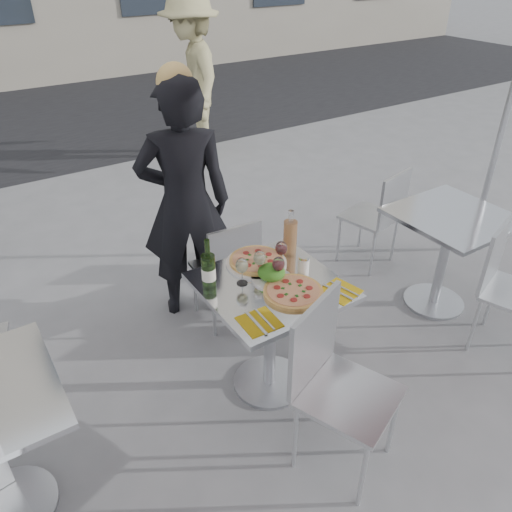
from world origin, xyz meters
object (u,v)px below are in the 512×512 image
pedestrian_b (193,78)px  napkin_right (340,291)px  main_table (270,315)px  wineglass_red_a (278,265)px  side_chair_rfar (380,211)px  napkin_left (259,322)px  chair_near (333,375)px  sugar_shaker (303,264)px  woman_diner (185,204)px  pizza_near (293,292)px  wineglass_white_b (259,259)px  wineglass_red_b (281,249)px  pizza_far (256,261)px  side_table_right (447,241)px  wine_bottle (208,270)px  wineglass_white_a (242,266)px  salad_plate (271,274)px  side_chair_rnear (507,280)px  carafe (290,237)px  chair_far (229,265)px

pedestrian_b → napkin_right: pedestrian_b is taller
main_table → wineglass_red_a: bearing=-2.6°
side_chair_rfar → pedestrian_b: 3.17m
napkin_left → napkin_right: size_ratio=0.93×
chair_near → sugar_shaker: size_ratio=8.77×
woman_diner → pizza_near: (0.09, -1.08, -0.09)m
wineglass_white_b → wineglass_red_b: size_ratio=1.00×
pedestrian_b → pizza_near: size_ratio=5.97×
pizza_far → pedestrian_b: bearing=68.6°
main_table → side_table_right: bearing=0.0°
chair_near → napkin_left: 0.43m
wineglass_white_b → wine_bottle: bearing=169.8°
side_table_right → wineglass_white_a: (-1.63, 0.09, 0.32)m
woman_diner → salad_plate: woman_diner is taller
side_chair_rnear → wine_bottle: wine_bottle is taller
wineglass_white_b → woman_diner: bearing=92.3°
carafe → wineglass_red_a: 0.29m
pizza_far → wineglass_red_a: (-0.00, -0.22, 0.09)m
chair_near → pizza_far: (0.06, 0.77, 0.21)m
pizza_far → wineglass_white_b: (-0.05, -0.11, 0.09)m
sugar_shaker → main_table: bearing=179.1°
side_chair_rnear → wine_bottle: (-1.76, 0.65, 0.35)m
pizza_far → napkin_right: 0.52m
chair_far → pizza_far: 0.50m
pizza_near → pedestrian_b: bearing=70.4°
carafe → sugar_shaker: carafe is taller
side_chair_rnear → pedestrian_b: 4.29m
napkin_left → pedestrian_b: bearing=69.6°
main_table → chair_far: size_ratio=0.91×
main_table → wineglass_red_b: wineglass_red_b is taller
salad_plate → napkin_right: size_ratio=1.02×
chair_far → wineglass_white_a: bearing=71.0°
side_chair_rfar → woman_diner: 1.60m
wineglass_red_b → chair_far: bearing=95.9°
side_table_right → salad_plate: (-1.47, 0.04, 0.25)m
pizza_far → side_chair_rfar: bearing=16.4°
carafe → wineglass_red_a: size_ratio=1.84×
napkin_left → woman_diner: bearing=83.3°
side_chair_rnear → wineglass_white_a: size_ratio=5.53×
wine_bottle → wineglass_red_b: (0.44, -0.03, -0.00)m
woman_diner → chair_near: bearing=112.5°
side_table_right → side_chair_rnear: bearing=-94.3°
main_table → napkin_right: 0.43m
side_table_right → wineglass_red_b: size_ratio=4.76×
napkin_left → napkin_right: bearing=-0.1°
side_table_right → chair_near: 1.62m
side_chair_rfar → wineglass_white_b: bearing=6.7°
napkin_right → wineglass_white_b: bearing=115.5°
napkin_right → pedestrian_b: bearing=61.1°
pizza_near → wine_bottle: wine_bottle is taller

